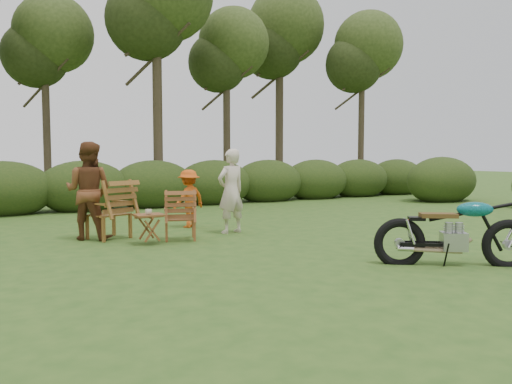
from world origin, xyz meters
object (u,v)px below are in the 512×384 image
motorcycle (453,265)px  adult_b (90,239)px  lawn_chair_right (180,240)px  adult_a (231,233)px  lawn_chair_left (109,239)px  side_table (149,229)px  cup (149,212)px  child (189,227)px

motorcycle → adult_b: bearing=164.8°
motorcycle → lawn_chair_right: 4.61m
lawn_chair_right → adult_a: (1.16, 0.25, 0.00)m
lawn_chair_right → lawn_chair_left: lawn_chair_left is taller
motorcycle → side_table: bearing=165.5°
lawn_chair_left → adult_a: size_ratio=0.65×
cup → child: child is taller
lawn_chair_left → adult_b: (-0.32, 0.13, 0.00)m
side_table → adult_a: 1.85m
side_table → lawn_chair_right: bearing=15.0°
child → lawn_chair_right: bearing=41.6°
side_table → child: (1.37, 1.55, -0.26)m
child → motorcycle: bearing=88.4°
motorcycle → lawn_chair_left: motorcycle is taller
lawn_chair_left → motorcycle: bearing=105.4°
lawn_chair_left → adult_a: bearing=144.8°
side_table → motorcycle: bearing=-49.7°
motorcycle → lawn_chair_right: bearing=158.2°
lawn_chair_right → side_table: 0.70m
lawn_chair_left → child: (1.83, 0.63, 0.00)m
lawn_chair_right → child: bearing=-98.5°
lawn_chair_left → child: child is taller
cup → child: 2.19m
adult_b → cup: bearing=160.6°
lawn_chair_right → adult_b: (-1.41, 0.88, 0.00)m
motorcycle → lawn_chair_left: bearing=163.1°
adult_a → adult_b: adult_b is taller
side_table → cup: cup is taller
adult_a → adult_b: (-2.57, 0.64, 0.00)m
lawn_chair_right → child: (0.74, 1.38, 0.00)m
adult_a → lawn_chair_left: bearing=-23.3°
side_table → child: 2.09m
motorcycle → cup: (-3.15, 3.66, 0.56)m
motorcycle → cup: bearing=166.1°
motorcycle → side_table: motorcycle is taller
motorcycle → child: size_ratio=1.67×
side_table → adult_a: adult_a is taller
side_table → adult_a: bearing=13.1°
lawn_chair_left → adult_a: (2.25, -0.51, 0.00)m
lawn_chair_left → adult_a: adult_a is taller
lawn_chair_left → child: bearing=176.5°
lawn_chair_left → adult_b: size_ratio=0.60×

